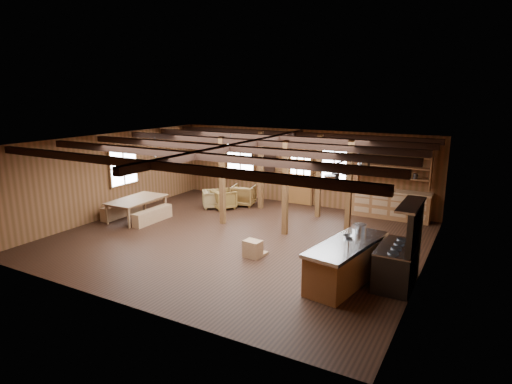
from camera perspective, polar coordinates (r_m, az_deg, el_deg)
room at (r=12.09m, az=-2.39°, el=0.09°), size 10.04×9.04×2.84m
ceiling_joists at (r=12.01m, az=-2.00°, el=6.21°), size 9.80×8.82×0.18m
timber_posts at (r=13.64m, az=4.03°, el=1.59°), size 3.95×2.35×2.80m
back_door at (r=16.08m, az=5.90°, el=1.46°), size 1.02×0.08×2.15m
window_back_left at (r=17.12m, az=-2.07°, el=4.69°), size 1.32×0.06×1.32m
window_back_right at (r=15.50m, az=10.41°, el=3.57°), size 1.02×0.06×1.32m
window_left at (r=15.52m, az=-17.27°, el=3.20°), size 0.14×1.24×1.32m
notice_boards at (r=16.58m, az=1.19°, el=4.55°), size 1.08×0.03×0.90m
back_counter at (r=14.94m, az=17.57°, el=-1.12°), size 2.55×0.60×2.45m
pendant_lamps at (r=14.00m, az=-8.20°, el=5.33°), size 1.86×2.36×0.66m
pot_rack at (r=11.02m, az=12.38°, el=3.08°), size 0.42×3.00×0.45m
kitchen_island at (r=9.77m, az=11.91°, el=-9.14°), size 1.27×2.61×1.20m
step_stool at (r=11.05m, az=-0.44°, el=-7.58°), size 0.53×0.40×0.44m
commercial_range at (r=9.89m, az=18.56°, el=-8.45°), size 0.79×1.52×1.88m
dining_table at (r=14.71m, az=-15.43°, el=-2.21°), size 1.19×2.03×0.70m
bench_wall at (r=15.26m, az=-17.43°, el=-2.27°), size 0.31×1.63×0.45m
bench_aisle at (r=14.32m, az=-13.60°, el=-3.06°), size 0.30×1.58×0.44m
armchair_a at (r=15.92m, az=-1.67°, el=-0.45°), size 0.99×1.00×0.76m
armchair_b at (r=15.51m, az=-4.32°, el=-0.97°), size 1.03×1.04×0.70m
armchair_c at (r=15.66m, az=-5.76°, el=-0.93°), size 1.00×1.00×0.66m
counter_pot at (r=10.30m, az=13.62°, el=-4.73°), size 0.33×0.33×0.20m
bowl at (r=9.90m, az=12.20°, el=-5.81°), size 0.29×0.29×0.06m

